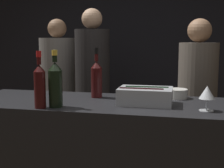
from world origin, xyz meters
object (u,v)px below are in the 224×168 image
object	(u,v)px
bowl_white	(177,93)
person_grey_polo	(93,85)
wine_glass	(207,93)
person_in_hoodie	(59,86)
red_wine_bottle_tall	(40,85)
red_wine_bottle_black_foil	(97,78)
champagne_bottle	(55,83)
ice_bin_with_bottles	(145,95)
person_blond_tee	(197,101)

from	to	relation	value
bowl_white	person_grey_polo	xyz separation A→B (m)	(-0.87, 0.80, -0.08)
bowl_white	wine_glass	world-z (taller)	wine_glass
person_in_hoodie	bowl_white	bearing A→B (deg)	-15.75
bowl_white	wine_glass	distance (m)	0.42
red_wine_bottle_tall	bowl_white	bearing A→B (deg)	32.36
red_wine_bottle_black_foil	bowl_white	bearing A→B (deg)	8.99
champagne_bottle	person_in_hoodie	xyz separation A→B (m)	(-0.59, 1.48, -0.26)
wine_glass	person_grey_polo	size ratio (longest dim) A/B	0.09
person_grey_polo	ice_bin_with_bottles	bearing A→B (deg)	-128.77
champagne_bottle	person_blond_tee	bearing A→B (deg)	48.56
champagne_bottle	person_grey_polo	distance (m)	1.29
wine_glass	red_wine_bottle_black_foil	world-z (taller)	red_wine_bottle_black_foil
champagne_bottle	person_grey_polo	xyz separation A→B (m)	(-0.13, 1.27, -0.19)
ice_bin_with_bottles	bowl_white	size ratio (longest dim) A/B	2.28
red_wine_bottle_black_foil	person_blond_tee	distance (m)	1.03
wine_glass	champagne_bottle	distance (m)	0.93
ice_bin_with_bottles	champagne_bottle	size ratio (longest dim) A/B	0.97
red_wine_bottle_tall	person_blond_tee	distance (m)	1.50
red_wine_bottle_black_foil	ice_bin_with_bottles	bearing A→B (deg)	-24.07
ice_bin_with_bottles	bowl_white	xyz separation A→B (m)	(0.20, 0.26, -0.02)
bowl_white	wine_glass	size ratio (longest dim) A/B	1.00
red_wine_bottle_black_foil	red_wine_bottle_tall	bearing A→B (deg)	-119.62
bowl_white	person_blond_tee	world-z (taller)	person_blond_tee
bowl_white	red_wine_bottle_tall	world-z (taller)	red_wine_bottle_tall
wine_glass	red_wine_bottle_tall	distance (m)	1.02
bowl_white	ice_bin_with_bottles	bearing A→B (deg)	-127.65
ice_bin_with_bottles	champagne_bottle	bearing A→B (deg)	-158.89
ice_bin_with_bottles	person_grey_polo	distance (m)	1.26
champagne_bottle	person_in_hoodie	distance (m)	1.62
wine_glass	ice_bin_with_bottles	bearing A→B (deg)	163.21
bowl_white	red_wine_bottle_black_foil	size ratio (longest dim) A/B	0.42
ice_bin_with_bottles	person_in_hoodie	distance (m)	1.72
wine_glass	red_wine_bottle_tall	bearing A→B (deg)	-171.73
red_wine_bottle_tall	person_grey_polo	size ratio (longest dim) A/B	0.20
red_wine_bottle_tall	person_blond_tee	xyz separation A→B (m)	(1.00, 1.09, -0.27)
red_wine_bottle_tall	person_grey_polo	distance (m)	1.34
ice_bin_with_bottles	red_wine_bottle_black_foil	distance (m)	0.42
champagne_bottle	person_in_hoodie	bearing A→B (deg)	111.87
champagne_bottle	red_wine_bottle_tall	size ratio (longest dim) A/B	1.01
red_wine_bottle_black_foil	person_grey_polo	size ratio (longest dim) A/B	0.21
bowl_white	person_blond_tee	xyz separation A→B (m)	(0.17, 0.57, -0.16)
champagne_bottle	bowl_white	bearing A→B (deg)	32.31
bowl_white	person_grey_polo	distance (m)	1.19
ice_bin_with_bottles	red_wine_bottle_black_foil	size ratio (longest dim) A/B	0.95
bowl_white	red_wine_bottle_tall	distance (m)	0.98
red_wine_bottle_black_foil	person_in_hoodie	xyz separation A→B (m)	(-0.76, 1.10, -0.25)
wine_glass	person_in_hoodie	world-z (taller)	person_in_hoodie
wine_glass	red_wine_bottle_black_foil	bearing A→B (deg)	159.50
bowl_white	person_blond_tee	bearing A→B (deg)	73.17
person_grey_polo	bowl_white	bearing A→B (deg)	-113.61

